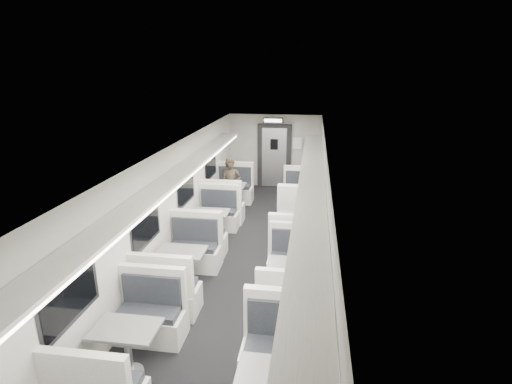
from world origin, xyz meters
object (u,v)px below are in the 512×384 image
(exit_sign, at_px, (273,120))
(vestibule_door, at_px, (274,156))
(booth_left_b, at_px, (211,226))
(booth_right_a, at_px, (301,204))
(booth_left_c, at_px, (182,269))
(booth_right_b, at_px, (298,231))
(booth_left_a, at_px, (229,197))
(passenger, at_px, (231,186))
(booth_left_d, at_px, (128,350))
(booth_right_c, at_px, (292,282))

(exit_sign, bearing_deg, vestibule_door, 90.00)
(booth_left_b, xyz_separation_m, booth_right_a, (2.00, 1.79, 0.03))
(booth_left_c, xyz_separation_m, vestibule_door, (1.00, 6.66, 0.66))
(booth_right_b, bearing_deg, exit_sign, 103.42)
(booth_left_a, height_order, booth_right_a, booth_left_a)
(passenger, distance_m, exit_sign, 2.81)
(booth_left_a, height_order, exit_sign, exit_sign)
(booth_right_b, bearing_deg, passenger, 133.54)
(booth_left_d, distance_m, exit_sign, 8.63)
(booth_right_c, bearing_deg, passenger, 114.79)
(booth_left_c, bearing_deg, booth_left_b, 90.00)
(booth_left_a, relative_size, booth_left_b, 1.08)
(exit_sign, bearing_deg, booth_right_a, -66.42)
(booth_left_a, height_order, booth_left_c, booth_left_a)
(booth_left_b, height_order, exit_sign, exit_sign)
(booth_left_b, distance_m, booth_right_a, 2.68)
(booth_right_a, distance_m, passenger, 1.95)
(booth_left_a, xyz_separation_m, exit_sign, (1.00, 2.05, 1.89))
(booth_left_b, distance_m, passenger, 1.95)
(booth_left_b, xyz_separation_m, vestibule_door, (1.00, 4.57, 0.68))
(booth_left_a, bearing_deg, booth_right_b, -46.94)
(booth_left_d, bearing_deg, booth_left_c, 90.00)
(booth_left_d, xyz_separation_m, exit_sign, (1.00, 8.36, 1.92))
(booth_left_b, bearing_deg, passenger, 87.40)
(booth_left_c, distance_m, passenger, 4.02)
(booth_right_b, bearing_deg, booth_right_c, -90.00)
(booth_left_d, distance_m, booth_right_c, 2.85)
(booth_left_a, xyz_separation_m, booth_left_c, (0.00, -4.12, -0.01))
(vestibule_door, bearing_deg, booth_left_d, -96.45)
(booth_left_b, height_order, vestibule_door, vestibule_door)
(booth_left_b, height_order, booth_left_c, booth_left_c)
(booth_right_b, bearing_deg, booth_left_a, 133.06)
(booth_right_c, relative_size, exit_sign, 3.25)
(booth_right_a, bearing_deg, booth_left_c, -117.25)
(booth_left_d, height_order, booth_right_c, booth_left_d)
(booth_right_b, relative_size, booth_right_c, 1.08)
(booth_right_b, distance_m, exit_sign, 4.70)
(passenger, bearing_deg, booth_right_b, -56.24)
(booth_right_a, relative_size, booth_right_b, 1.00)
(booth_left_a, height_order, booth_left_b, booth_left_a)
(booth_left_b, relative_size, booth_right_c, 1.01)
(booth_left_c, relative_size, booth_right_c, 1.05)
(booth_left_a, bearing_deg, booth_right_c, -64.91)
(booth_left_a, height_order, booth_left_d, booth_left_a)
(exit_sign, bearing_deg, booth_left_c, -99.20)
(booth_left_a, height_order, booth_right_c, booth_left_a)
(booth_right_c, xyz_separation_m, passenger, (-1.91, 4.14, 0.40))
(booth_left_d, xyz_separation_m, passenger, (0.09, 6.18, 0.40))
(booth_left_a, distance_m, vestibule_door, 2.80)
(booth_right_a, height_order, booth_right_b, booth_right_a)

